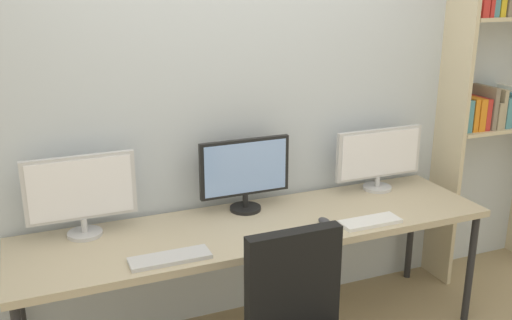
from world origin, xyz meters
name	(u,v)px	position (x,y,z in m)	size (l,w,h in m)	color
wall_back	(232,108)	(0.00, 1.02, 1.30)	(5.02, 0.10, 2.60)	silver
desk	(259,231)	(0.00, 0.60, 0.69)	(2.62, 0.68, 0.74)	tan
bookshelf	(493,99)	(1.79, 0.83, 1.25)	(0.83, 0.28, 2.05)	beige
monitor_left	(81,192)	(-0.90, 0.81, 0.98)	(0.56, 0.18, 0.43)	silver
monitor_center	(245,172)	(0.00, 0.81, 0.97)	(0.53, 0.18, 0.42)	black
monitor_right	(379,157)	(0.90, 0.81, 0.96)	(0.60, 0.18, 0.39)	silver
keyboard_left	(170,258)	(-0.56, 0.37, 0.75)	(0.39, 0.13, 0.02)	silver
keyboard_right	(370,222)	(0.56, 0.37, 0.75)	(0.34, 0.13, 0.02)	silver
computer_mouse	(324,221)	(0.32, 0.46, 0.76)	(0.06, 0.10, 0.03)	#38383D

